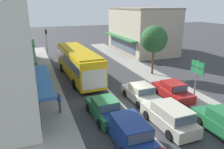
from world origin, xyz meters
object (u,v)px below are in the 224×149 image
wagon_behind_bus_near (128,131)px  directional_road_sign (197,72)px  sedan_adjacent_lane_trail (141,94)px  pedestrian_with_handbag_near (59,101)px  sedan_queue_gap_filler (105,109)px  traffic_light_downstreet (46,38)px  wagon_behind_bus_mid (169,117)px  city_bus (78,62)px  parked_sedan_kerb_second (172,91)px  street_tree_right (154,39)px

wagon_behind_bus_near → directional_road_sign: bearing=22.9°
sedan_adjacent_lane_trail → pedestrian_with_handbag_near: size_ratio=2.60×
sedan_queue_gap_filler → traffic_light_downstreet: 21.66m
sedan_queue_gap_filler → wagon_behind_bus_mid: bearing=-36.8°
city_bus → sedan_adjacent_lane_trail: 8.62m
city_bus → parked_sedan_kerb_second: city_bus is taller
sedan_queue_gap_filler → parked_sedan_kerb_second: size_ratio=1.01×
wagon_behind_bus_mid → pedestrian_with_handbag_near: pedestrian_with_handbag_near is taller
wagon_behind_bus_mid → parked_sedan_kerb_second: (3.02, 3.92, -0.08)m
wagon_behind_bus_mid → wagon_behind_bus_near: bearing=-169.1°
wagon_behind_bus_near → directional_road_sign: directional_road_sign is taller
wagon_behind_bus_near → traffic_light_downstreet: traffic_light_downstreet is taller
wagon_behind_bus_near → traffic_light_downstreet: size_ratio=1.07×
sedan_adjacent_lane_trail → traffic_light_downstreet: 20.78m
pedestrian_with_handbag_near → sedan_adjacent_lane_trail: bearing=-0.3°
city_bus → parked_sedan_kerb_second: size_ratio=2.60×
directional_road_sign → pedestrian_with_handbag_near: bearing=170.1°
traffic_light_downstreet → directional_road_sign: bearing=-65.3°
sedan_queue_gap_filler → pedestrian_with_handbag_near: pedestrian_with_handbag_near is taller
street_tree_right → pedestrian_with_handbag_near: bearing=-152.3°
pedestrian_with_handbag_near → city_bus: bearing=68.1°
directional_road_sign → street_tree_right: bearing=85.4°
sedan_queue_gap_filler → wagon_behind_bus_mid: 4.51m
wagon_behind_bus_mid → directional_road_sign: (4.15, 2.51, 1.96)m
city_bus → parked_sedan_kerb_second: bearing=-51.4°
sedan_queue_gap_filler → parked_sedan_kerb_second: (6.63, 1.22, 0.00)m
wagon_behind_bus_near → parked_sedan_kerb_second: 7.76m
directional_road_sign → traffic_light_downstreet: bearing=114.7°
traffic_light_downstreet → street_tree_right: bearing=-52.5°
sedan_adjacent_lane_trail → parked_sedan_kerb_second: same height
city_bus → pedestrian_with_handbag_near: 8.33m
wagon_behind_bus_near → city_bus: bearing=91.0°
parked_sedan_kerb_second → directional_road_sign: (1.14, -1.41, 2.04)m
directional_road_sign → pedestrian_with_handbag_near: (-10.73, 1.88, -1.64)m
sedan_queue_gap_filler → wagon_behind_bus_near: bearing=-84.0°
wagon_behind_bus_near → directional_road_sign: (7.42, 3.14, 1.96)m
sedan_adjacent_lane_trail → traffic_light_downstreet: (-5.94, 19.79, 2.19)m
sedan_adjacent_lane_trail → wagon_behind_bus_mid: 4.35m
wagon_behind_bus_mid → traffic_light_downstreet: 24.92m
directional_road_sign → pedestrian_with_handbag_near: directional_road_sign is taller
sedan_queue_gap_filler → pedestrian_with_handbag_near: (-2.96, 1.68, 0.40)m
wagon_behind_bus_near → pedestrian_with_handbag_near: pedestrian_with_handbag_near is taller
sedan_queue_gap_filler → traffic_light_downstreet: size_ratio=1.02×
parked_sedan_kerb_second → traffic_light_downstreet: bearing=113.5°
traffic_light_downstreet → parked_sedan_kerb_second: bearing=-66.5°
parked_sedan_kerb_second → street_tree_right: 7.52m
sedan_adjacent_lane_trail → sedan_queue_gap_filler: 4.10m
directional_road_sign → pedestrian_with_handbag_near: size_ratio=2.21×
sedan_adjacent_lane_trail → sedan_queue_gap_filler: (-3.76, -1.64, 0.00)m
pedestrian_with_handbag_near → parked_sedan_kerb_second: bearing=-2.8°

